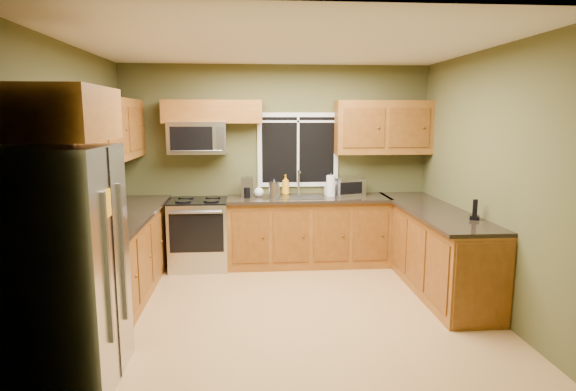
{
  "coord_description": "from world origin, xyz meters",
  "views": [
    {
      "loc": [
        -0.35,
        -4.84,
        2.01
      ],
      "look_at": [
        0.05,
        0.35,
        1.15
      ],
      "focal_mm": 30.0,
      "sensor_mm": 36.0,
      "label": 1
    }
  ],
  "objects": [
    {
      "name": "floor",
      "position": [
        0.0,
        0.0,
        0.0
      ],
      "size": [
        4.2,
        4.2,
        0.0
      ],
      "primitive_type": "plane",
      "color": "tan",
      "rests_on": "ground"
    },
    {
      "name": "ceiling",
      "position": [
        0.0,
        0.0,
        2.7
      ],
      "size": [
        4.2,
        4.2,
        0.0
      ],
      "primitive_type": "plane",
      "rotation": [
        3.14,
        0.0,
        0.0
      ],
      "color": "white",
      "rests_on": "back_wall"
    },
    {
      "name": "back_wall",
      "position": [
        0.0,
        1.8,
        1.35
      ],
      "size": [
        4.2,
        0.0,
        4.2
      ],
      "primitive_type": "plane",
      "rotation": [
        1.57,
        0.0,
        0.0
      ],
      "color": "#4C4D2A",
      "rests_on": "ground"
    },
    {
      "name": "front_wall",
      "position": [
        0.0,
        -1.8,
        1.35
      ],
      "size": [
        4.2,
        0.0,
        4.2
      ],
      "primitive_type": "plane",
      "rotation": [
        -1.57,
        0.0,
        0.0
      ],
      "color": "#4C4D2A",
      "rests_on": "ground"
    },
    {
      "name": "left_wall",
      "position": [
        -2.1,
        0.0,
        1.35
      ],
      "size": [
        0.0,
        3.6,
        3.6
      ],
      "primitive_type": "plane",
      "rotation": [
        1.57,
        0.0,
        1.57
      ],
      "color": "#4C4D2A",
      "rests_on": "ground"
    },
    {
      "name": "right_wall",
      "position": [
        2.1,
        0.0,
        1.35
      ],
      "size": [
        0.0,
        3.6,
        3.6
      ],
      "primitive_type": "plane",
      "rotation": [
        1.57,
        0.0,
        -1.57
      ],
      "color": "#4C4D2A",
      "rests_on": "ground"
    },
    {
      "name": "window",
      "position": [
        0.3,
        1.78,
        1.55
      ],
      "size": [
        1.12,
        0.03,
        1.02
      ],
      "color": "white",
      "rests_on": "back_wall"
    },
    {
      "name": "base_cabinets_left",
      "position": [
        -1.8,
        0.48,
        0.45
      ],
      "size": [
        0.6,
        2.65,
        0.9
      ],
      "primitive_type": "cube",
      "color": "brown",
      "rests_on": "ground"
    },
    {
      "name": "countertop_left",
      "position": [
        -1.78,
        0.48,
        0.92
      ],
      "size": [
        0.65,
        2.65,
        0.04
      ],
      "primitive_type": "cube",
      "color": "black",
      "rests_on": "base_cabinets_left"
    },
    {
      "name": "base_cabinets_back",
      "position": [
        0.42,
        1.5,
        0.45
      ],
      "size": [
        2.17,
        0.6,
        0.9
      ],
      "primitive_type": "cube",
      "color": "brown",
      "rests_on": "ground"
    },
    {
      "name": "countertop_back",
      "position": [
        0.42,
        1.48,
        0.92
      ],
      "size": [
        2.17,
        0.65,
        0.04
      ],
      "primitive_type": "cube",
      "color": "black",
      "rests_on": "base_cabinets_back"
    },
    {
      "name": "base_cabinets_peninsula",
      "position": [
        1.8,
        0.54,
        0.45
      ],
      "size": [
        0.6,
        2.52,
        0.9
      ],
      "color": "brown",
      "rests_on": "ground"
    },
    {
      "name": "countertop_peninsula",
      "position": [
        1.78,
        0.55,
        0.92
      ],
      "size": [
        0.65,
        2.5,
        0.04
      ],
      "primitive_type": "cube",
      "color": "black",
      "rests_on": "base_cabinets_peninsula"
    },
    {
      "name": "upper_cabinets_left",
      "position": [
        -1.94,
        0.48,
        1.86
      ],
      "size": [
        0.33,
        2.65,
        0.72
      ],
      "primitive_type": "cube",
      "color": "brown",
      "rests_on": "left_wall"
    },
    {
      "name": "upper_cabinets_back_left",
      "position": [
        -0.85,
        1.64,
        2.07
      ],
      "size": [
        1.3,
        0.33,
        0.3
      ],
      "primitive_type": "cube",
      "color": "brown",
      "rests_on": "back_wall"
    },
    {
      "name": "upper_cabinets_back_right",
      "position": [
        1.45,
        1.64,
        1.86
      ],
      "size": [
        1.3,
        0.33,
        0.72
      ],
      "primitive_type": "cube",
      "color": "brown",
      "rests_on": "back_wall"
    },
    {
      "name": "upper_cabinet_over_fridge",
      "position": [
        -1.74,
        -1.3,
        2.03
      ],
      "size": [
        0.72,
        0.9,
        0.38
      ],
      "primitive_type": "cube",
      "color": "brown",
      "rests_on": "left_wall"
    },
    {
      "name": "refrigerator",
      "position": [
        -1.74,
        -1.3,
        0.9
      ],
      "size": [
        0.74,
        0.9,
        1.8
      ],
      "color": "#B7B7BC",
      "rests_on": "ground"
    },
    {
      "name": "range",
      "position": [
        -1.05,
        1.47,
        0.47
      ],
      "size": [
        0.76,
        0.69,
        0.94
      ],
      "color": "#B7B7BC",
      "rests_on": "ground"
    },
    {
      "name": "microwave",
      "position": [
        -1.05,
        1.61,
        1.73
      ],
      "size": [
        0.76,
        0.41,
        0.42
      ],
      "color": "#B7B7BC",
      "rests_on": "back_wall"
    },
    {
      "name": "sink",
      "position": [
        0.3,
        1.49,
        0.95
      ],
      "size": [
        0.6,
        0.42,
        0.36
      ],
      "color": "slate",
      "rests_on": "countertop_back"
    },
    {
      "name": "toaster_oven",
      "position": [
        0.98,
        1.58,
        1.06
      ],
      "size": [
        0.44,
        0.38,
        0.24
      ],
      "color": "#B7B7BC",
      "rests_on": "countertop_back"
    },
    {
      "name": "coffee_maker",
      "position": [
        -0.41,
        1.53,
        1.06
      ],
      "size": [
        0.16,
        0.22,
        0.26
      ],
      "color": "slate",
      "rests_on": "countertop_back"
    },
    {
      "name": "kettle",
      "position": [
        -0.05,
        1.42,
        1.06
      ],
      "size": [
        0.18,
        0.18,
        0.26
      ],
      "color": "#B7B7BC",
      "rests_on": "countertop_back"
    },
    {
      "name": "paper_towel_roll",
      "position": [
        0.72,
        1.51,
        1.08
      ],
      "size": [
        0.15,
        0.15,
        0.31
      ],
      "color": "white",
      "rests_on": "countertop_back"
    },
    {
      "name": "soap_bottle_a",
      "position": [
        0.12,
        1.7,
        1.08
      ],
      "size": [
        0.14,
        0.14,
        0.28
      ],
      "primitive_type": "imported",
      "rotation": [
        0.0,
        0.0,
        -0.35
      ],
      "color": "orange",
      "rests_on": "countertop_back"
    },
    {
      "name": "soap_bottle_b",
      "position": [
        0.7,
        1.63,
        1.04
      ],
      "size": [
        0.09,
        0.1,
        0.19
      ],
      "primitive_type": "imported",
      "rotation": [
        0.0,
        0.0,
        0.06
      ],
      "color": "white",
      "rests_on": "countertop_back"
    },
    {
      "name": "soap_bottle_c",
      "position": [
        -0.25,
        1.55,
        1.03
      ],
      "size": [
        0.14,
        0.14,
        0.17
      ],
      "primitive_type": "imported",
      "rotation": [
        0.0,
        0.0,
        0.03
      ],
      "color": "white",
      "rests_on": "countertop_back"
    },
    {
      "name": "cordless_phone",
      "position": [
        1.98,
        -0.07,
        1.0
      ],
      "size": [
        0.13,
        0.13,
        0.21
      ],
      "color": "black",
      "rests_on": "countertop_peninsula"
    }
  ]
}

